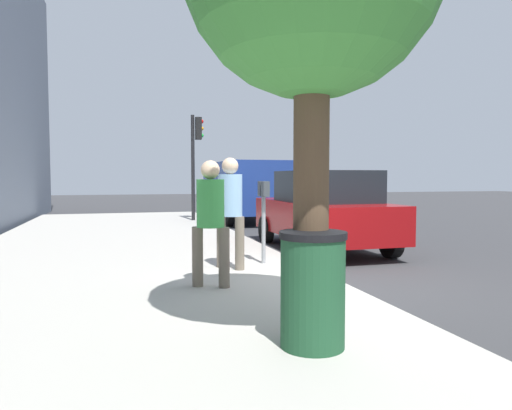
{
  "coord_description": "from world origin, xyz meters",
  "views": [
    {
      "loc": [
        -6.38,
        2.99,
        1.63
      ],
      "look_at": [
        1.58,
        0.73,
        1.14
      ],
      "focal_mm": 33.37,
      "sensor_mm": 36.0,
      "label": 1
    }
  ],
  "objects_px": {
    "pedestrian_bystander": "(211,213)",
    "parking_meter": "(264,204)",
    "parked_sedan_near": "(323,210)",
    "traffic_signal": "(196,150)",
    "pedestrian_at_meter": "(230,203)",
    "trash_bin": "(313,289)",
    "parked_van_far": "(243,187)"
  },
  "relations": [
    {
      "from": "parking_meter",
      "to": "traffic_signal",
      "type": "height_order",
      "value": "traffic_signal"
    },
    {
      "from": "parking_meter",
      "to": "pedestrian_at_meter",
      "type": "relative_size",
      "value": 0.79
    },
    {
      "from": "pedestrian_bystander",
      "to": "parking_meter",
      "type": "bearing_deg",
      "value": -11.77
    },
    {
      "from": "parking_meter",
      "to": "trash_bin",
      "type": "height_order",
      "value": "parking_meter"
    },
    {
      "from": "parked_van_far",
      "to": "parking_meter",
      "type": "bearing_deg",
      "value": 167.83
    },
    {
      "from": "trash_bin",
      "to": "parked_van_far",
      "type": "bearing_deg",
      "value": -11.74
    },
    {
      "from": "parking_meter",
      "to": "traffic_signal",
      "type": "relative_size",
      "value": 0.39
    },
    {
      "from": "parking_meter",
      "to": "parked_van_far",
      "type": "distance_m",
      "value": 9.5
    },
    {
      "from": "pedestrian_at_meter",
      "to": "pedestrian_bystander",
      "type": "distance_m",
      "value": 1.31
    },
    {
      "from": "parking_meter",
      "to": "parked_sedan_near",
      "type": "relative_size",
      "value": 0.32
    },
    {
      "from": "pedestrian_bystander",
      "to": "trash_bin",
      "type": "xyz_separation_m",
      "value": [
        -2.49,
        -0.44,
        -0.49
      ]
    },
    {
      "from": "pedestrian_bystander",
      "to": "parked_sedan_near",
      "type": "xyz_separation_m",
      "value": [
        3.51,
        -3.19,
        -0.25
      ]
    },
    {
      "from": "parking_meter",
      "to": "traffic_signal",
      "type": "xyz_separation_m",
      "value": [
        8.55,
        -0.15,
        1.41
      ]
    },
    {
      "from": "parked_sedan_near",
      "to": "parking_meter",
      "type": "bearing_deg",
      "value": 135.28
    },
    {
      "from": "trash_bin",
      "to": "pedestrian_bystander",
      "type": "bearing_deg",
      "value": 10.01
    },
    {
      "from": "parked_van_far",
      "to": "parked_sedan_near",
      "type": "bearing_deg",
      "value": -180.0
    },
    {
      "from": "parked_sedan_near",
      "to": "traffic_signal",
      "type": "xyz_separation_m",
      "value": [
        6.53,
        1.85,
        1.68
      ]
    },
    {
      "from": "parked_van_far",
      "to": "trash_bin",
      "type": "height_order",
      "value": "parked_van_far"
    },
    {
      "from": "pedestrian_at_meter",
      "to": "parked_van_far",
      "type": "height_order",
      "value": "parked_van_far"
    },
    {
      "from": "pedestrian_bystander",
      "to": "parked_van_far",
      "type": "height_order",
      "value": "parked_van_far"
    },
    {
      "from": "pedestrian_at_meter",
      "to": "trash_bin",
      "type": "distance_m",
      "value": 3.72
    },
    {
      "from": "traffic_signal",
      "to": "trash_bin",
      "type": "bearing_deg",
      "value": 175.88
    },
    {
      "from": "pedestrian_bystander",
      "to": "parked_van_far",
      "type": "relative_size",
      "value": 0.33
    },
    {
      "from": "pedestrian_bystander",
      "to": "parked_van_far",
      "type": "xyz_separation_m",
      "value": [
        10.77,
        -3.19,
        0.11
      ]
    },
    {
      "from": "trash_bin",
      "to": "parked_sedan_near",
      "type": "bearing_deg",
      "value": -24.69
    },
    {
      "from": "parking_meter",
      "to": "trash_bin",
      "type": "distance_m",
      "value": 4.07
    },
    {
      "from": "parking_meter",
      "to": "parked_van_far",
      "type": "relative_size",
      "value": 0.27
    },
    {
      "from": "parked_sedan_near",
      "to": "trash_bin",
      "type": "relative_size",
      "value": 4.36
    },
    {
      "from": "parking_meter",
      "to": "parked_sedan_near",
      "type": "height_order",
      "value": "parked_sedan_near"
    },
    {
      "from": "pedestrian_at_meter",
      "to": "parked_sedan_near",
      "type": "distance_m",
      "value": 3.54
    },
    {
      "from": "parked_van_far",
      "to": "traffic_signal",
      "type": "bearing_deg",
      "value": 111.57
    },
    {
      "from": "parked_sedan_near",
      "to": "parked_van_far",
      "type": "xyz_separation_m",
      "value": [
        7.26,
        0.0,
        0.36
      ]
    }
  ]
}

